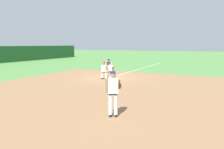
# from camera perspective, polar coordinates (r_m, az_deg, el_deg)

# --- Properties ---
(ground_plane) EXTENTS (160.00, 160.00, 0.00)m
(ground_plane) POSITION_cam_1_polar(r_m,az_deg,el_deg) (18.99, -0.28, -0.79)
(ground_plane) COLOR #518942
(infield_dirt_patch) EXTENTS (18.00, 18.00, 0.01)m
(infield_dirt_patch) POSITION_cam_1_polar(r_m,az_deg,el_deg) (13.88, -0.11, -4.01)
(infield_dirt_patch) COLOR #936B47
(infield_dirt_patch) RESTS_ON ground
(foul_line_stripe) EXTENTS (16.56, 0.10, 0.00)m
(foul_line_stripe) POSITION_cam_1_polar(r_m,az_deg,el_deg) (26.57, 7.91, 1.63)
(foul_line_stripe) COLOR white
(foul_line_stripe) RESTS_ON ground
(first_base_bag) EXTENTS (0.38, 0.38, 0.09)m
(first_base_bag) POSITION_cam_1_polar(r_m,az_deg,el_deg) (18.99, -0.28, -0.66)
(first_base_bag) COLOR white
(first_base_bag) RESTS_ON ground
(baseball) EXTENTS (0.07, 0.07, 0.07)m
(baseball) POSITION_cam_1_polar(r_m,az_deg,el_deg) (13.43, -0.26, -4.27)
(baseball) COLOR white
(baseball) RESTS_ON ground
(pitcher) EXTENTS (0.83, 0.59, 1.86)m
(pitcher) POSITION_cam_1_polar(r_m,az_deg,el_deg) (8.63, 0.37, -4.20)
(pitcher) COLOR black
(pitcher) RESTS_ON ground
(first_baseman) EXTENTS (0.83, 1.01, 1.34)m
(first_baseman) POSITION_cam_1_polar(r_m,az_deg,el_deg) (19.17, -0.50, 1.49)
(first_baseman) COLOR black
(first_baseman) RESTS_ON ground
(baserunner) EXTENTS (0.46, 0.61, 1.46)m
(baserunner) POSITION_cam_1_polar(r_m,az_deg,el_deg) (17.96, -2.05, 1.25)
(baserunner) COLOR black
(baserunner) RESTS_ON ground
(umpire) EXTENTS (0.61, 0.67, 1.46)m
(umpire) POSITION_cam_1_polar(r_m,az_deg,el_deg) (21.58, -0.87, 2.37)
(umpire) COLOR black
(umpire) RESTS_ON ground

